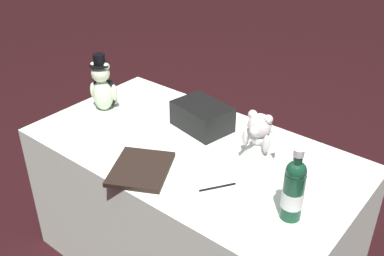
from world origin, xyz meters
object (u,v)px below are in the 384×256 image
champagne_bottle (294,189)px  gift_case_black (202,116)px  teddy_bear_groom (103,87)px  teddy_bear_bride (260,140)px  signing_pen (219,187)px  guestbook (141,169)px

champagne_bottle → gift_case_black: (-0.62, 0.30, -0.06)m
teddy_bear_groom → gift_case_black: size_ratio=1.01×
teddy_bear_groom → teddy_bear_bride: 0.86m
champagne_bottle → signing_pen: champagne_bottle is taller
teddy_bear_groom → guestbook: 0.60m
teddy_bear_groom → signing_pen: size_ratio=2.21×
champagne_bottle → gift_case_black: champagne_bottle is taller
gift_case_black → guestbook: bearing=-87.0°
signing_pen → guestbook: size_ratio=0.50×
champagne_bottle → guestbook: bearing=-167.3°
teddy_bear_groom → teddy_bear_bride: size_ratio=1.23×
gift_case_black → guestbook: 0.43m
teddy_bear_groom → gift_case_black: 0.53m
teddy_bear_bride → gift_case_black: 0.37m
signing_pen → guestbook: bearing=-160.6°
signing_pen → teddy_bear_groom: bearing=168.9°
champagne_bottle → teddy_bear_bride: bearing=140.7°
signing_pen → gift_case_black: size_ratio=0.46×
teddy_bear_groom → signing_pen: bearing=-11.1°
teddy_bear_groom → guestbook: teddy_bear_groom is taller
teddy_bear_bride → signing_pen: (-0.03, -0.24, -0.10)m
teddy_bear_groom → signing_pen: 0.86m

